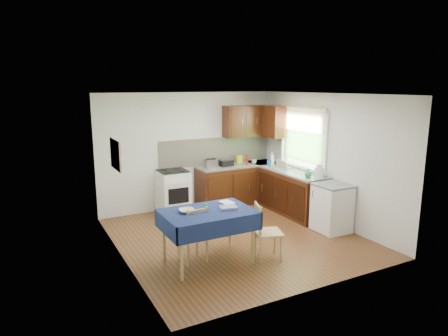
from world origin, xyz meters
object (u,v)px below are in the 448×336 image
dining_table (208,218)px  dish_rack (282,167)px  chair_near (266,230)px  toaster (211,163)px  chair_far (194,233)px  kettle (319,172)px  sandwich_press (226,162)px

dining_table → dish_rack: bearing=45.7°
chair_near → toaster: size_ratio=3.26×
dish_rack → chair_far: bearing=-162.7°
toaster → dish_rack: bearing=-32.3°
toaster → chair_near: bearing=-100.4°
dining_table → dish_rack: 3.06m
chair_near → kettle: 2.08m
toaster → dish_rack: 1.52m
dish_rack → toaster: bearing=137.4°
dining_table → kettle: size_ratio=4.74×
dining_table → sandwich_press: (1.62, 2.48, 0.27)m
sandwich_press → kettle: (1.01, -1.88, 0.04)m
dining_table → sandwich_press: bearing=69.2°
chair_far → kettle: size_ratio=3.11×
chair_far → sandwich_press: sandwich_press is taller
dining_table → chair_far: bearing=159.3°
dish_rack → kettle: kettle is taller
toaster → dining_table: bearing=-119.0°
sandwich_press → chair_far: bearing=-130.9°
dining_table → dish_rack: size_ratio=3.43×
toaster → sandwich_press: bearing=4.1°
dining_table → kettle: bearing=25.1°
toaster → kettle: (1.40, -1.84, 0.03)m
sandwich_press → dish_rack: 1.23m
chair_far → dish_rack: 3.18m
kettle → dining_table: bearing=-167.1°
sandwich_press → kettle: size_ratio=1.00×
kettle → chair_far: bearing=-170.3°
chair_near → toaster: 2.82m
chair_far → sandwich_press: (1.80, 2.37, 0.51)m
kettle → chair_near: bearing=-153.5°
toaster → kettle: kettle is taller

